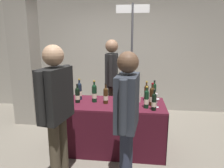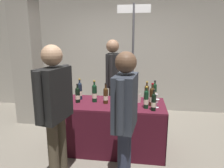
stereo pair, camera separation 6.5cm
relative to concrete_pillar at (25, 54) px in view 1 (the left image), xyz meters
The scene contains 22 objects.
ground_plane 2.55m from the concrete_pillar, 26.17° to the right, with size 12.00×12.00×0.00m, color gray.
back_partition 2.20m from the concrete_pillar, 30.27° to the left, with size 7.83×0.12×2.80m, color #9E998E.
concrete_pillar is the anchor object (origin of this frame).
tasting_table 2.29m from the concrete_pillar, 26.17° to the right, with size 1.62×0.78×0.76m.
featured_wine_bottle 1.93m from the concrete_pillar, 29.43° to the right, with size 0.08×0.08×0.34m.
display_bottle_0 1.76m from the concrete_pillar, 35.57° to the right, with size 0.07×0.07×0.30m.
display_bottle_1 2.59m from the concrete_pillar, 16.83° to the right, with size 0.07×0.07×0.32m.
display_bottle_2 2.83m from the concrete_pillar, 25.45° to the right, with size 0.07×0.07×0.30m.
display_bottle_3 2.70m from the concrete_pillar, 24.67° to the right, with size 0.07×0.07×0.32m.
display_bottle_4 2.69m from the concrete_pillar, 14.59° to the right, with size 0.07×0.07×0.32m.
display_bottle_5 1.66m from the concrete_pillar, 31.13° to the right, with size 0.07×0.07×0.35m.
display_bottle_6 2.73m from the concrete_pillar, 21.41° to the right, with size 0.08×0.08×0.34m.
display_bottle_7 2.12m from the concrete_pillar, 28.23° to the right, with size 0.07×0.07×0.32m.
display_bottle_8 2.53m from the concrete_pillar, 29.17° to the right, with size 0.07×0.07×0.34m.
wine_glass_near_vendor 2.83m from the concrete_pillar, 22.36° to the right, with size 0.08×0.08×0.12m.
wine_glass_mid 2.32m from the concrete_pillar, 16.98° to the right, with size 0.07×0.07×0.13m.
wine_glass_near_taster 2.75m from the concrete_pillar, 17.51° to the right, with size 0.06×0.06×0.14m.
brochure_stand 2.51m from the concrete_pillar, 21.46° to the right, with size 0.17×0.01×0.14m, color silver.
vendor_presenter 1.85m from the concrete_pillar, ahead, with size 0.24×0.56×1.73m.
taster_foreground_right 2.34m from the concrete_pillar, 53.28° to the right, with size 0.28×0.62×1.68m.
taster_foreground_left 2.91m from the concrete_pillar, 40.96° to the right, with size 0.25×0.61×1.61m.
booth_signpost 2.16m from the concrete_pillar, ahead, with size 0.62×0.04×2.39m.
Camera 1 is at (0.37, -3.01, 1.73)m, focal length 32.82 mm.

